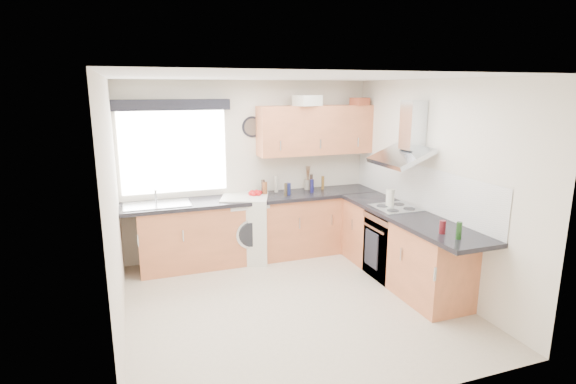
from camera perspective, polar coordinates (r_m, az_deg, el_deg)
name	(u,v)px	position (r m, az deg, el deg)	size (l,w,h in m)	color
ground_plane	(293,304)	(5.26, 0.58, -13.98)	(3.60, 3.60, 0.00)	beige
ceiling	(293,77)	(4.69, 0.65, 14.38)	(3.60, 3.60, 0.02)	white
wall_back	(250,169)	(6.51, -4.91, 2.90)	(3.60, 0.02, 2.50)	silver
wall_front	(381,253)	(3.27, 11.73, -7.65)	(3.60, 0.02, 2.50)	silver
wall_left	(114,212)	(4.54, -21.22, -2.40)	(0.02, 3.60, 2.50)	silver
wall_right	(432,185)	(5.69, 17.87, 0.84)	(0.02, 3.60, 2.50)	silver
window	(174,152)	(6.27, -14.29, 4.93)	(1.40, 0.02, 1.10)	beige
window_blind	(172,105)	(6.13, -14.53, 10.67)	(1.50, 0.18, 0.14)	black
splashback	(416,186)	(5.93, 16.00, 0.76)	(0.01, 3.00, 0.54)	white
base_cab_back	(249,230)	(6.41, -4.96, -4.83)	(3.00, 0.58, 0.86)	#B2623C
base_cab_corner	(350,219)	(6.96, 7.93, -3.46)	(0.60, 0.60, 0.86)	#B2623C
base_cab_right	(401,248)	(5.86, 14.15, -6.91)	(0.58, 2.10, 0.86)	#B2623C
worktop_back	(256,198)	(6.30, -4.14, -0.82)	(3.60, 0.62, 0.05)	black
worktop_right	(409,216)	(5.60, 15.17, -3.02)	(0.62, 2.42, 0.05)	black
sink	(157,202)	(6.08, -16.32, -1.21)	(0.84, 0.46, 0.10)	silver
oven	(394,245)	(5.97, 13.27, -6.53)	(0.56, 0.58, 0.85)	black
hob_plate	(396,208)	(5.83, 13.52, -1.96)	(0.52, 0.52, 0.01)	silver
extractor_hood	(406,140)	(5.73, 14.81, 6.40)	(0.52, 0.78, 0.66)	silver
upper_cabinets	(315,130)	(6.58, 3.50, 7.86)	(1.70, 0.35, 0.70)	#B2623C
washing_machine	(245,228)	(6.39, -5.43, -4.58)	(0.63, 0.61, 0.92)	beige
wall_clock	(252,127)	(6.42, -4.53, 8.24)	(0.30, 0.30, 0.04)	black
casserole	(307,101)	(6.39, 2.46, 11.53)	(0.35, 0.25, 0.15)	beige
storage_box	(360,101)	(6.74, 9.09, 11.29)	(0.23, 0.19, 0.11)	#A3472B
utensil_pot	(308,184)	(6.74, 2.54, 0.96)	(0.10, 0.10, 0.15)	gray
kitchen_roll	(390,198)	(5.87, 12.84, -0.76)	(0.10, 0.10, 0.23)	beige
tomato_cluster	(255,193)	(6.34, -4.18, -0.15)	(0.17, 0.17, 0.08)	red
jar_0	(289,189)	(6.36, 0.08, 0.38)	(0.06, 0.06, 0.17)	#171E50
jar_1	(312,186)	(6.52, 3.06, 0.76)	(0.05, 0.05, 0.19)	#151445
jar_2	(286,190)	(6.29, -0.28, 0.29)	(0.05, 0.05, 0.18)	#332A1C
jar_3	(263,187)	(6.39, -3.18, 0.60)	(0.05, 0.05, 0.21)	#3F2D23
jar_4	(263,186)	(6.50, -3.21, 0.71)	(0.05, 0.05, 0.19)	#1A4922
jar_5	(264,188)	(6.48, -3.11, 0.45)	(0.07, 0.07, 0.14)	#A39A8B
jar_6	(265,188)	(6.38, -2.97, 0.46)	(0.07, 0.07, 0.19)	brown
jar_7	(276,184)	(6.53, -1.50, 1.05)	(0.05, 0.05, 0.25)	#BAB19E
jar_8	(311,182)	(6.66, 2.97, 1.22)	(0.05, 0.05, 0.24)	#2F211A
jar_9	(323,183)	(6.74, 4.44, 1.19)	(0.04, 0.04, 0.20)	brown
bottle_0	(459,231)	(4.82, 20.89, -4.60)	(0.05, 0.05, 0.18)	#183B15
bottle_1	(443,227)	(4.95, 19.03, -4.24)	(0.07, 0.07, 0.14)	#541118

